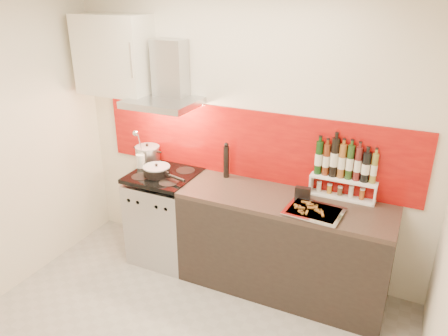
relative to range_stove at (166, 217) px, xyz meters
The scene contains 13 objects.
back_wall 1.15m from the range_stove, 23.53° to the left, with size 3.40×0.02×2.60m, color silver.
backsplash 1.12m from the range_stove, 21.33° to the left, with size 3.00×0.02×0.64m, color maroon.
range_stove is the anchor object (origin of this frame).
counter 1.20m from the range_stove, ahead, with size 1.80×0.60×0.90m.
range_hood 1.31m from the range_stove, 90.00° to the left, with size 0.62×0.50×0.61m.
upper_cabinet 1.61m from the range_stove, 166.72° to the left, with size 0.70×0.35×0.72m, color silver.
stock_pot 0.64m from the range_stove, 150.01° to the left, with size 0.24×0.24×0.21m.
saute_pan 0.52m from the range_stove, 114.99° to the right, with size 0.48×0.25×0.12m.
utensil_jar 0.64m from the range_stove, behind, with size 0.08×0.13×0.41m.
pepper_mill 0.86m from the range_stove, 20.23° to the left, with size 0.05×0.05×0.34m.
step_shelf 1.77m from the range_stove, ahead, with size 0.55×0.15×0.51m.
caddy_box 1.43m from the range_stove, ahead, with size 0.13×0.05×0.11m, color black.
baking_tray 1.55m from the range_stove, ahead, with size 0.46×0.37×0.03m.
Camera 1 is at (1.42, -2.05, 2.56)m, focal length 35.00 mm.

